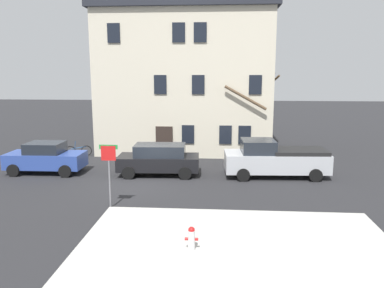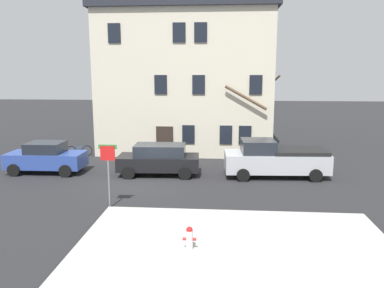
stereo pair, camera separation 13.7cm
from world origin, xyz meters
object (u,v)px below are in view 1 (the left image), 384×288
Objects in this scene: building_main at (187,70)px; car_black_wagon at (159,159)px; tree_bare_mid at (254,104)px; car_blue_sedan at (46,158)px; fire_hydrant at (191,238)px; street_sign_pole at (109,164)px; bicycle_leaning at (78,151)px; pickup_truck_silver at (275,159)px; tree_bare_near at (244,113)px.

building_main is 9.77m from car_black_wagon.
car_blue_sedan is at bearing -153.09° from tree_bare_mid.
street_sign_pole is (-3.66, 3.80, 1.37)m from fire_hydrant.
bicycle_leaning is (-6.18, 4.38, -0.52)m from car_black_wagon.
tree_bare_mid is 4.18× the size of bicycle_leaning.
pickup_truck_silver is at bearing 67.91° from fire_hydrant.
tree_bare_near is 7.87× the size of fire_hydrant.
building_main reaches higher than bicycle_leaning.
tree_bare_mid reaches higher than fire_hydrant.
tree_bare_near is 12.26m from street_sign_pole.
tree_bare_mid is at bearing 59.49° from street_sign_pole.
bicycle_leaning is (-6.98, -4.06, -5.36)m from building_main.
bicycle_leaning is at bearing 117.02° from street_sign_pole.
pickup_truck_silver is 13.17m from bicycle_leaning.
bicycle_leaning is (0.21, 4.39, -0.49)m from car_blue_sedan.
building_main is 2.74× the size of car_black_wagon.
car_black_wagon is (-4.85, -5.21, -2.04)m from tree_bare_near.
pickup_truck_silver is at bearing -74.11° from tree_bare_near.
bicycle_leaning is at bearing 87.22° from car_blue_sedan.
tree_bare_mid is at bearing -26.31° from building_main.
pickup_truck_silver is at bearing 0.75° from car_blue_sedan.
fire_hydrant is 0.44× the size of bicycle_leaning.
tree_bare_near is at bearing 47.08° from car_black_wagon.
car_black_wagon is 5.63m from street_sign_pole.
car_blue_sedan is 1.59× the size of street_sign_pole.
fire_hydrant is 16.12m from bicycle_leaning.
street_sign_pole is (-6.03, -10.63, -1.05)m from tree_bare_near.
tree_bare_mid is 12.27m from bicycle_leaning.
car_blue_sedan is at bearing -155.10° from tree_bare_near.
street_sign_pole is at bearing -102.31° from car_black_wagon.
car_black_wagon reaches higher than bicycle_leaning.
building_main is at bearing 84.57° from car_black_wagon.
pickup_truck_silver reaches higher than bicycle_leaning.
street_sign_pole is at bearing -98.15° from building_main.
fire_hydrant is at bearing -74.92° from car_black_wagon.
pickup_truck_silver is 2.09× the size of street_sign_pole.
fire_hydrant is at bearing -84.57° from building_main.
tree_bare_near is (4.05, -3.23, -2.81)m from building_main.
building_main reaches higher than car_blue_sedan.
bicycle_leaning is (-8.66, 13.60, -0.14)m from fire_hydrant.
bicycle_leaning is at bearing 122.50° from fire_hydrant.
building_main is 5.82m from tree_bare_mid.
street_sign_pole is (-1.98, -13.86, -3.86)m from building_main.
tree_bare_near is at bearing -130.68° from tree_bare_mid.
fire_hydrant is (1.68, -17.65, -5.23)m from building_main.
car_blue_sedan reaches higher than fire_hydrant.
bicycle_leaning is at bearing -175.70° from tree_bare_near.
bicycle_leaning is at bearing -149.84° from building_main.
building_main is at bearing 153.69° from tree_bare_mid.
pickup_truck_silver is (6.29, 0.16, 0.09)m from car_black_wagon.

